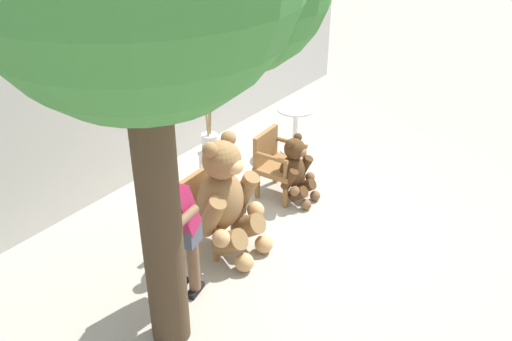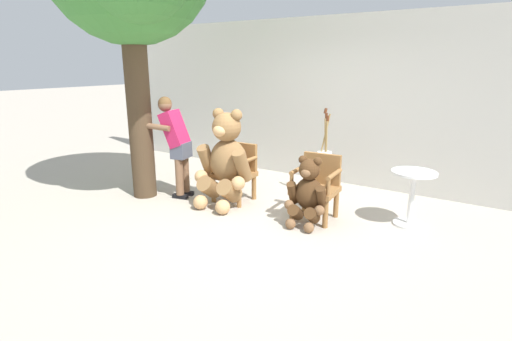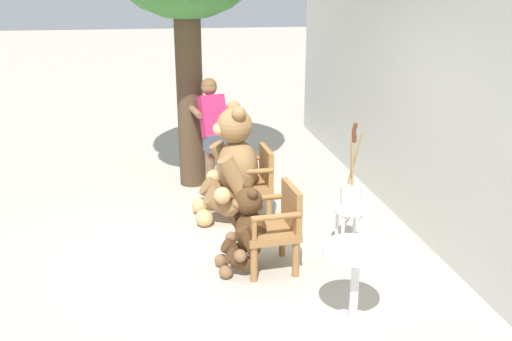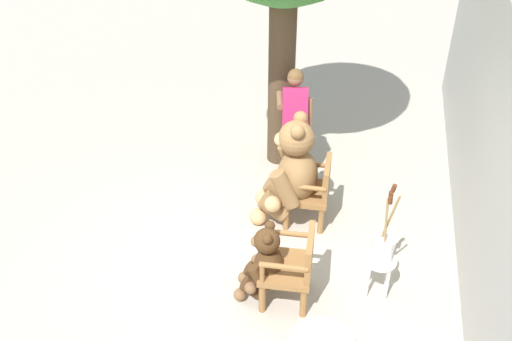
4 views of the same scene
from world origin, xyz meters
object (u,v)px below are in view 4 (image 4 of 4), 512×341
(wooden_chair_left, at_px, (312,189))
(person_visitor, at_px, (295,119))
(teddy_bear_large, at_px, (291,171))
(brush_bucket, at_px, (383,246))
(wooden_chair_right, at_px, (292,265))
(teddy_bear_small, at_px, (264,262))
(white_stool, at_px, (379,267))

(wooden_chair_left, distance_m, person_visitor, 1.05)
(teddy_bear_large, relative_size, brush_bucket, 1.52)
(wooden_chair_right, xyz_separation_m, teddy_bear_large, (-1.34, -0.26, 0.23))
(person_visitor, distance_m, brush_bucket, 2.30)
(wooden_chair_right, xyz_separation_m, teddy_bear_small, (0.01, -0.29, -0.02))
(wooden_chair_left, relative_size, white_stool, 1.87)
(wooden_chair_left, relative_size, wooden_chair_right, 1.00)
(wooden_chair_left, relative_size, teddy_bear_large, 0.61)
(teddy_bear_large, distance_m, brush_bucket, 1.54)
(white_stool, height_order, brush_bucket, brush_bucket)
(wooden_chair_right, distance_m, white_stool, 0.93)
(wooden_chair_right, bearing_deg, person_visitor, -170.26)
(wooden_chair_right, distance_m, person_visitor, 2.29)
(person_visitor, bearing_deg, white_stool, 33.16)
(white_stool, distance_m, brush_bucket, 0.28)
(white_stool, bearing_deg, brush_bucket, 75.22)
(wooden_chair_left, bearing_deg, wooden_chair_right, -0.00)
(teddy_bear_small, bearing_deg, brush_bucket, 104.60)
(wooden_chair_left, bearing_deg, white_stool, 39.64)
(teddy_bear_small, relative_size, person_visitor, 0.58)
(white_stool, bearing_deg, teddy_bear_large, -132.79)
(wooden_chair_right, xyz_separation_m, person_visitor, (-2.21, -0.38, 0.46))
(teddy_bear_small, bearing_deg, white_stool, 104.61)
(teddy_bear_small, relative_size, brush_bucket, 0.97)
(teddy_bear_large, xyz_separation_m, white_stool, (1.05, 1.13, -0.34))
(wooden_chair_left, xyz_separation_m, wooden_chair_right, (1.35, -0.00, 0.00))
(wooden_chair_right, bearing_deg, wooden_chair_left, 180.00)
(wooden_chair_left, height_order, person_visitor, person_visitor)
(wooden_chair_right, xyz_separation_m, brush_bucket, (-0.29, 0.87, 0.18))
(teddy_bear_large, xyz_separation_m, person_visitor, (-0.87, -0.12, 0.23))
(brush_bucket, bearing_deg, person_visitor, -146.83)
(person_visitor, distance_m, white_stool, 2.36)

